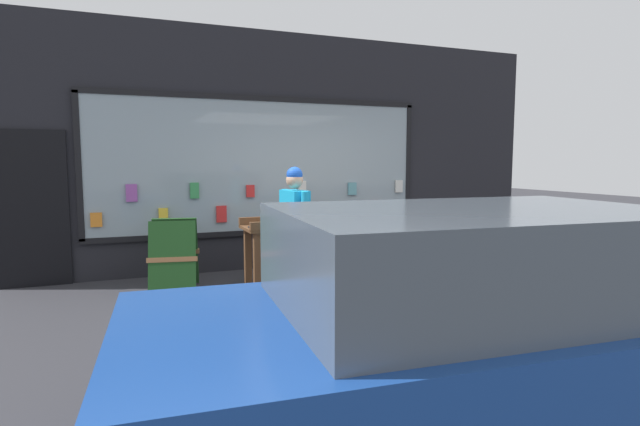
{
  "coord_description": "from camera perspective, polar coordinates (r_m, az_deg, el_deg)",
  "views": [
    {
      "loc": [
        -2.59,
        -5.26,
        1.68
      ],
      "look_at": [
        -0.2,
        0.9,
        1.0
      ],
      "focal_mm": 28.0,
      "sensor_mm": 36.0,
      "label": 1
    }
  ],
  "objects": [
    {
      "name": "ground_plane",
      "position": [
        6.1,
        4.89,
        -10.11
      ],
      "size": [
        40.0,
        40.0,
        0.0
      ],
      "primitive_type": "plane",
      "color": "#2D2D33"
    },
    {
      "name": "shopfront_facade",
      "position": [
        8.05,
        -3.07,
        6.84
      ],
      "size": [
        8.56,
        0.29,
        3.67
      ],
      "color": "black",
      "rests_on": "ground_plane"
    },
    {
      "name": "display_table_main",
      "position": [
        6.92,
        0.96,
        -1.9
      ],
      "size": [
        2.4,
        0.69,
        0.93
      ],
      "color": "brown",
      "rests_on": "ground_plane"
    },
    {
      "name": "person_browsing",
      "position": [
        6.17,
        -2.9,
        -1.02
      ],
      "size": [
        0.27,
        0.64,
        1.62
      ],
      "rotation": [
        0.0,
        0.0,
        1.7
      ],
      "color": "#4C382D",
      "rests_on": "ground_plane"
    },
    {
      "name": "small_dog",
      "position": [
        6.18,
        1.0,
        -7.35
      ],
      "size": [
        0.37,
        0.55,
        0.4
      ],
      "rotation": [
        0.0,
        0.0,
        2.01
      ],
      "color": "#99724C",
      "rests_on": "ground_plane"
    },
    {
      "name": "sandwich_board_sign",
      "position": [
        6.67,
        -16.32,
        -4.69
      ],
      "size": [
        0.7,
        0.93,
        0.93
      ],
      "rotation": [
        0.0,
        0.0,
        -0.17
      ],
      "color": "#193F19",
      "rests_on": "ground_plane"
    },
    {
      "name": "parked_car",
      "position": [
        3.18,
        17.13,
        -11.56
      ],
      "size": [
        4.18,
        2.12,
        1.41
      ],
      "rotation": [
        0.0,
        0.0,
        -0.07
      ],
      "color": "navy",
      "rests_on": "ground_plane"
    }
  ]
}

